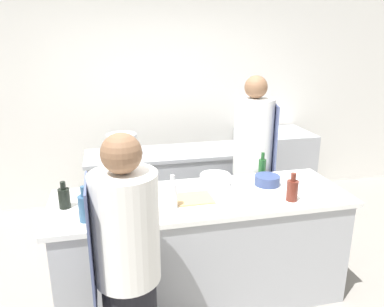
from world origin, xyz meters
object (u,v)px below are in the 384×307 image
Objects in this scene: chef_at_stove at (252,166)px; bottle_cooking_oil at (85,207)px; oven_range at (273,166)px; bottle_olive_oil at (173,195)px; bottle_sauce at (292,190)px; stockpot at (122,145)px; bowl_prep_small at (215,179)px; bottle_vinegar at (262,168)px; cup at (305,188)px; bottle_water at (120,205)px; chef_at_prep_near at (128,269)px; bottle_wine at (64,197)px; bowl_mixing_large at (267,180)px.

bottle_cooking_oil is at bearing -46.03° from chef_at_stove.
oven_range is 3.60× the size of bottle_olive_oil.
bottle_sauce is 0.71× the size of stockpot.
stockpot is at bearing 126.26° from bowl_prep_small.
chef_at_stove reaches higher than bottle_sauce.
bowl_prep_small reaches higher than oven_range.
chef_at_stove is 0.87m from bottle_sauce.
chef_at_stove is 7.66× the size of bottle_vinegar.
chef_at_stove is at bearing 101.74° from cup.
bottle_water is (-2.08, -1.96, 0.55)m from oven_range.
chef_at_stove is 6.94× the size of bottle_water.
chef_at_prep_near reaches higher than bottle_wine.
bottle_olive_oil is at bearing -34.88° from chef_at_prep_near.
chef_at_stove is at bearing 28.61° from bottle_cooking_oil.
stockpot is (-1.17, 1.12, 0.08)m from bowl_mixing_large.
bottle_vinegar reaches higher than bottle_sauce.
chef_at_stove is (-0.75, -1.09, 0.43)m from oven_range.
bottle_olive_oil is 1.41m from stockpot.
oven_range is at bearing 47.89° from bottle_olive_oil.
bottle_vinegar is (-0.80, -1.43, 0.54)m from oven_range.
bottle_wine is at bearing -171.18° from bottle_vinegar.
bottle_olive_oil reaches higher than bottle_vinegar.
chef_at_prep_near is 0.92× the size of chef_at_stove.
bottle_cooking_oil is (-0.62, -0.07, -0.00)m from bottle_olive_oil.
stockpot is at bearing 136.20° from bowl_mixing_large.
bottle_olive_oil is 1.16× the size of bottle_sauce.
oven_range is 4.15× the size of bottle_sauce.
bottle_olive_oil is 2.91× the size of cup.
chef_at_stove reaches higher than stockpot.
bottle_vinegar reaches higher than cup.
bottle_olive_oil is at bearing -153.69° from bottle_vinegar.
bottle_sauce is at bearing 0.67° from bottle_water.
bowl_mixing_large is at bearing -14.80° from bowl_prep_small.
stockpot is at bearing 86.55° from bottle_water.
bottle_olive_oil is 0.62m from bottle_cooking_oil.
oven_range is 0.57× the size of chef_at_prep_near.
oven_range is at bearing 43.36° from bottle_water.
chef_at_prep_near is 7.05× the size of bottle_vinegar.
bottle_vinegar is at bearing 26.31° from bottle_olive_oil.
bottle_wine is 0.92× the size of bottle_sauce.
bottle_water is at bearing 0.66° from chef_at_prep_near.
bottle_cooking_oil is at bearing -167.47° from bowl_mixing_large.
bottle_sauce is at bearing -111.57° from oven_range.
bottle_cooking_oil is 1.72m from cup.
bottle_olive_oil is 1.01× the size of bottle_cooking_oil.
bottle_wine is at bearing 144.98° from bottle_water.
bowl_mixing_large is 0.33m from cup.
bottle_water is at bearing -35.02° from bottle_wine.
stockpot is (-1.22, 1.46, 0.03)m from bottle_sauce.
bowl_prep_small is at bearing 29.55° from bottle_water.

